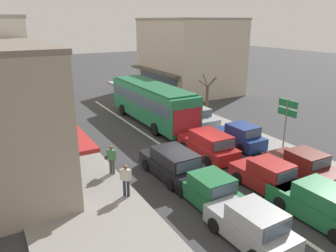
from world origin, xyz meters
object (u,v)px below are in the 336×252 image
Objects in this scene: wagon_behind_bus_mid at (323,205)px; pedestrian_with_handbag_near at (74,119)px; parked_wagon_kerb_rear at (160,101)px; pedestrian_browsing_midblock at (126,178)px; hatchback_queue_gap_filler at (267,176)px; hatchback_queue_far_back at (251,226)px; traffic_light_downstreet at (55,80)px; parked_hatchback_kerb_second at (240,136)px; wagon_adjacent_lane_lead at (173,164)px; sedan_adjacent_lane_trail at (210,191)px; parked_sedan_kerb_third at (197,117)px; pedestrian_far_walker at (111,158)px; street_tree_right at (207,98)px; parked_sedan_kerb_front at (305,166)px; wagon_behind_bus_near at (208,145)px; city_bus at (152,101)px; directional_road_sign at (287,113)px.

pedestrian_with_handbag_near is at bearing 110.53° from wagon_behind_bus_mid.
parked_wagon_kerb_rear is 16.68m from pedestrian_browsing_midblock.
hatchback_queue_far_back is at bearing -142.77° from hatchback_queue_gap_filler.
traffic_light_downstreet is at bearing 88.06° from pedestrian_browsing_midblock.
hatchback_queue_gap_filler and parked_hatchback_kerb_second have the same top height.
wagon_adjacent_lane_lead is 3.24m from pedestrian_browsing_midblock.
parked_hatchback_kerb_second reaches higher than sedan_adjacent_lane_trail.
wagon_behind_bus_mid is 24.89m from traffic_light_downstreet.
parked_sedan_kerb_third is at bearing 39.99° from pedestrian_browsing_midblock.
pedestrian_with_handbag_near is at bearing 89.64° from pedestrian_far_walker.
hatchback_queue_gap_filler is at bearing -112.41° from street_tree_right.
pedestrian_far_walker is (-0.38, -15.72, -1.79)m from traffic_light_downstreet.
wagon_adjacent_lane_lead reaches higher than parked_sedan_kerb_front.
wagon_adjacent_lane_lead is 10.28m from pedestrian_with_handbag_near.
pedestrian_with_handbag_near is 8.19m from pedestrian_far_walker.
hatchback_queue_gap_filler reaches higher than parked_sedan_kerb_third.
street_tree_right reaches higher than pedestrian_with_handbag_near.
pedestrian_far_walker is (-2.65, 7.94, 0.36)m from hatchback_queue_far_back.
pedestrian_far_walker is at bearing 84.70° from pedestrian_browsing_midblock.
wagon_adjacent_lane_lead is 11.75m from street_tree_right.
hatchback_queue_gap_filler is 2.31× the size of pedestrian_far_walker.
city_bus is at bearing 89.21° from wagon_behind_bus_near.
wagon_adjacent_lane_lead reaches higher than hatchback_queue_far_back.
pedestrian_with_handbag_near is (-8.95, 13.44, 0.40)m from parked_sedan_kerb_front.
hatchback_queue_far_back is (-0.28, -2.97, 0.05)m from sedan_adjacent_lane_trail.
parked_sedan_kerb_front is at bearing -30.23° from pedestrian_far_walker.
parked_hatchback_kerb_second is at bearing 61.48° from hatchback_queue_gap_filler.
traffic_light_downstreet is (-8.63, 20.96, 2.19)m from parked_sedan_kerb_front.
wagon_adjacent_lane_lead is 1.07× the size of parked_sedan_kerb_third.
parked_wagon_kerb_rear is at bearing 69.58° from sedan_adjacent_lane_trail.
parked_sedan_kerb_front is at bearing -89.90° from parked_wagon_kerb_rear.
hatchback_queue_far_back is 16.84m from street_tree_right.
wagon_behind_bus_mid and parked_wagon_kerb_rear have the same top height.
pedestrian_with_handbag_near reaches higher than wagon_adjacent_lane_lead.
street_tree_right is (2.11, 11.83, 1.12)m from parked_sedan_kerb_front.
wagon_behind_bus_near is 5.66m from parked_sedan_kerb_front.
traffic_light_downstreet is at bearing 98.04° from wagon_adjacent_lane_lead.
parked_sedan_kerb_third is (2.95, 10.50, -0.05)m from hatchback_queue_gap_filler.
pedestrian_browsing_midblock is (-9.44, -7.92, 0.40)m from parked_sedan_kerb_third.
wagon_behind_bus_near reaches higher than hatchback_queue_far_back.
parked_hatchback_kerb_second is 0.81× the size of parked_wagon_kerb_rear.
parked_sedan_kerb_third is at bearing 100.20° from directional_road_sign.
street_tree_right is at bearing -65.46° from parked_wagon_kerb_rear.
hatchback_queue_far_back is 2.30× the size of pedestrian_far_walker.
wagon_adjacent_lane_lead is at bearing -134.97° from street_tree_right.
wagon_behind_bus_near is 8.53m from street_tree_right.
wagon_behind_bus_near and wagon_adjacent_lane_lead have the same top height.
city_bus is 8.24m from parked_hatchback_kerb_second.
pedestrian_far_walker is at bearing -129.51° from city_bus.
wagon_behind_bus_mid is 7.64m from directional_road_sign.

